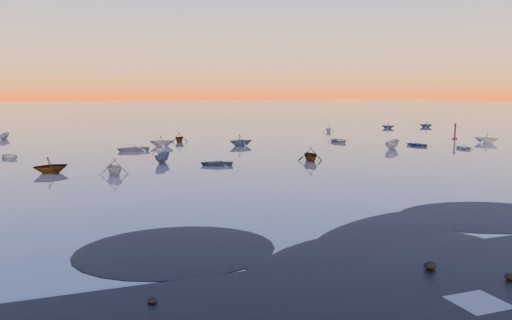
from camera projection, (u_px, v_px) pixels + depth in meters
name	position (u px, v px, depth m)	size (l,w,h in m)	color
ground	(155.00, 126.00, 124.68)	(600.00, 600.00, 0.00)	#6F655C
mud_lobes	(421.00, 236.00, 31.06)	(140.00, 6.00, 0.07)	black
moored_fleet	(203.00, 146.00, 81.12)	(124.00, 58.00, 1.20)	silver
boat_near_center	(392.00, 149.00, 76.78)	(4.03, 1.71, 1.40)	slate
boat_near_right	(486.00, 143.00, 85.40)	(4.03, 1.81, 1.41)	silver
channel_marker	(455.00, 132.00, 92.02)	(0.88, 0.88, 3.13)	#45100E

